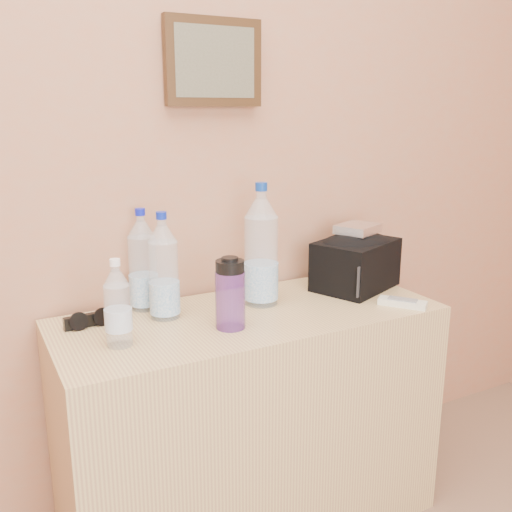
{
  "coord_description": "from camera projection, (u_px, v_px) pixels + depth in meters",
  "views": [
    {
      "loc": [
        -0.24,
        0.37,
        1.27
      ],
      "look_at": [
        0.47,
        1.71,
        0.88
      ],
      "focal_mm": 40.0,
      "sensor_mm": 36.0,
      "label": 1
    }
  ],
  "objects": [
    {
      "name": "picture_frame",
      "position": [
        214.0,
        62.0,
        1.66
      ],
      "size": [
        0.3,
        0.03,
        0.25
      ],
      "primitive_type": null,
      "color": "#382311",
      "rests_on": "room_shell"
    },
    {
      "name": "dresser",
      "position": [
        250.0,
        421.0,
        1.73
      ],
      "size": [
        1.11,
        0.46,
        0.7
      ],
      "primitive_type": "cube",
      "color": "#9C6F41",
      "rests_on": "ground"
    },
    {
      "name": "pet_large_a",
      "position": [
        164.0,
        272.0,
        1.58
      ],
      "size": [
        0.08,
        0.08,
        0.3
      ],
      "rotation": [
        0.0,
        0.0,
        0.4
      ],
      "color": "white",
      "rests_on": "dresser"
    },
    {
      "name": "pet_large_b",
      "position": [
        143.0,
        265.0,
        1.66
      ],
      "size": [
        0.08,
        0.08,
        0.3
      ],
      "rotation": [
        0.0,
        0.0,
        -0.3
      ],
      "color": "silver",
      "rests_on": "dresser"
    },
    {
      "name": "pet_large_c",
      "position": [
        261.0,
        251.0,
        1.69
      ],
      "size": [
        0.1,
        0.1,
        0.37
      ],
      "rotation": [
        0.0,
        0.0,
        0.03
      ],
      "color": "silver",
      "rests_on": "dresser"
    },
    {
      "name": "pet_small",
      "position": [
        118.0,
        308.0,
        1.4
      ],
      "size": [
        0.06,
        0.06,
        0.22
      ],
      "rotation": [
        0.0,
        0.0,
        0.11
      ],
      "color": "silver",
      "rests_on": "dresser"
    },
    {
      "name": "nalgene_bottle",
      "position": [
        230.0,
        293.0,
        1.52
      ],
      "size": [
        0.08,
        0.08,
        0.2
      ],
      "rotation": [
        0.0,
        0.0,
        0.1
      ],
      "color": "#5C2B88",
      "rests_on": "dresser"
    },
    {
      "name": "sunglasses",
      "position": [
        89.0,
        320.0,
        1.55
      ],
      "size": [
        0.14,
        0.06,
        0.04
      ],
      "primitive_type": null,
      "rotation": [
        0.0,
        0.0,
        0.09
      ],
      "color": "black",
      "rests_on": "dresser"
    },
    {
      "name": "ac_remote",
      "position": [
        402.0,
        303.0,
        1.71
      ],
      "size": [
        0.12,
        0.14,
        0.02
      ],
      "primitive_type": "cube",
      "rotation": [
        0.0,
        0.0,
        -0.92
      ],
      "color": "white",
      "rests_on": "dresser"
    },
    {
      "name": "toiletry_bag",
      "position": [
        356.0,
        261.0,
        1.86
      ],
      "size": [
        0.32,
        0.28,
        0.18
      ],
      "primitive_type": null,
      "rotation": [
        0.0,
        0.0,
        0.39
      ],
      "color": "black",
      "rests_on": "dresser"
    },
    {
      "name": "foil_packet",
      "position": [
        358.0,
        229.0,
        1.86
      ],
      "size": [
        0.17,
        0.15,
        0.03
      ],
      "primitive_type": "cube",
      "rotation": [
        0.0,
        0.0,
        0.42
      ],
      "color": "silver",
      "rests_on": "toiletry_bag"
    }
  ]
}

